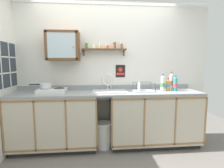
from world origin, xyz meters
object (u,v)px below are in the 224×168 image
(saucepan, at_px, (45,85))
(wall_cabinet, at_px, (63,46))
(bottle_juice_amber_0, at_px, (168,85))
(warning_sign, at_px, (120,71))
(dish_rack, at_px, (143,90))
(sink, at_px, (109,92))
(bottle_detergent_teal_3, at_px, (175,84))
(bottle_opaque_white_1, at_px, (163,83))
(hot_plate_stove, at_px, (52,91))
(bottle_water_clear_2, at_px, (171,82))
(trash_bin, at_px, (104,135))

(saucepan, distance_m, wall_cabinet, 0.72)
(bottle_juice_amber_0, bearing_deg, warning_sign, 163.10)
(dish_rack, bearing_deg, saucepan, 178.99)
(sink, xyz_separation_m, bottle_detergent_teal_3, (1.14, -0.04, 0.13))
(saucepan, xyz_separation_m, bottle_opaque_white_1, (1.98, -0.02, 0.02))
(bottle_juice_amber_0, xyz_separation_m, wall_cabinet, (-1.81, 0.11, 0.66))
(wall_cabinet, distance_m, warning_sign, 1.09)
(bottle_opaque_white_1, bearing_deg, sink, 178.78)
(dish_rack, distance_m, wall_cabinet, 1.55)
(hot_plate_stove, bearing_deg, warning_sign, 13.50)
(bottle_juice_amber_0, xyz_separation_m, bottle_water_clear_2, (0.09, 0.07, 0.05))
(saucepan, xyz_separation_m, warning_sign, (1.28, 0.26, 0.22))
(sink, distance_m, wall_cabinet, 1.10)
(bottle_water_clear_2, xyz_separation_m, warning_sign, (-0.90, 0.18, 0.19))
(bottle_opaque_white_1, distance_m, trash_bin, 1.34)
(bottle_water_clear_2, relative_size, wall_cabinet, 0.59)
(bottle_juice_amber_0, bearing_deg, sink, -179.58)
(bottle_detergent_teal_3, xyz_separation_m, trash_bin, (-1.25, -0.05, -0.85))
(wall_cabinet, bearing_deg, bottle_juice_amber_0, -3.41)
(sink, xyz_separation_m, warning_sign, (0.22, 0.25, 0.34))
(hot_plate_stove, xyz_separation_m, bottle_water_clear_2, (2.07, 0.10, 0.11))
(wall_cabinet, xyz_separation_m, warning_sign, (0.99, 0.14, -0.43))
(bottle_juice_amber_0, distance_m, bottle_detergent_teal_3, 0.12)
(hot_plate_stove, distance_m, bottle_water_clear_2, 2.07)
(bottle_juice_amber_0, distance_m, wall_cabinet, 1.93)
(bottle_juice_amber_0, height_order, warning_sign, warning_sign)
(saucepan, relative_size, warning_sign, 1.50)
(saucepan, height_order, trash_bin, saucepan)
(bottle_juice_amber_0, bearing_deg, hot_plate_stove, -179.06)
(bottle_detergent_teal_3, relative_size, warning_sign, 1.19)
(bottle_detergent_teal_3, distance_m, warning_sign, 0.99)
(sink, distance_m, warning_sign, 0.48)
(hot_plate_stove, xyz_separation_m, saucepan, (-0.11, 0.02, 0.08))
(bottle_detergent_teal_3, bearing_deg, wall_cabinet, 175.23)
(bottle_opaque_white_1, height_order, wall_cabinet, wall_cabinet)
(bottle_water_clear_2, bearing_deg, bottle_detergent_teal_3, -80.73)
(saucepan, distance_m, bottle_opaque_white_1, 1.98)
(warning_sign, bearing_deg, saucepan, -168.66)
(bottle_opaque_white_1, relative_size, trash_bin, 0.67)
(bottle_juice_amber_0, xyz_separation_m, trash_bin, (-1.14, -0.10, -0.83))
(sink, relative_size, bottle_detergent_teal_3, 2.17)
(hot_plate_stove, distance_m, dish_rack, 1.52)
(bottle_water_clear_2, bearing_deg, hot_plate_stove, -177.18)
(sink, bearing_deg, warning_sign, 48.76)
(saucepan, xyz_separation_m, wall_cabinet, (0.28, 0.12, 0.65))
(hot_plate_stove, relative_size, bottle_detergent_teal_3, 1.65)
(bottle_detergent_teal_3, bearing_deg, sink, 177.78)
(bottle_opaque_white_1, xyz_separation_m, wall_cabinet, (-1.70, 0.13, 0.63))
(bottle_water_clear_2, bearing_deg, sink, -176.09)
(trash_bin, bearing_deg, warning_sign, 46.24)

